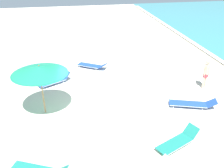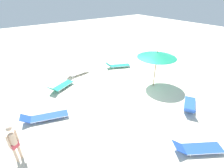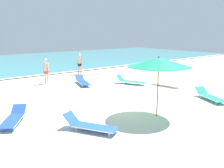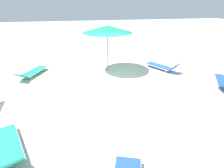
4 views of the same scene
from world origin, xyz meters
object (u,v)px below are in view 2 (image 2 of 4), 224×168
Objects in this scene: beach_umbrella at (157,55)px; sun_lounger_mid_beach_pair_a at (45,117)px; sun_lounger_mid_beach_solo at (118,65)px; sun_lounger_under_umbrella at (61,86)px; beachgoer_wading_adult at (13,142)px; sun_lounger_beside_umbrella at (198,148)px; sun_lounger_near_water_right at (190,105)px; sun_lounger_near_water_left at (77,73)px.

sun_lounger_mid_beach_pair_a is (0.90, 7.51, -2.13)m from beach_umbrella.
sun_lounger_mid_beach_solo is at bearing 0.01° from beach_umbrella.
sun_lounger_under_umbrella reaches higher than sun_lounger_mid_beach_pair_a.
sun_lounger_mid_beach_solo is at bearing 179.17° from beachgoer_wading_adult.
sun_lounger_beside_umbrella is 7.51m from beachgoer_wading_adult.
sun_lounger_near_water_right reaches higher than sun_lounger_under_umbrella.
beachgoer_wading_adult is (2.18, 8.75, 0.78)m from sun_lounger_near_water_right.
sun_lounger_mid_beach_pair_a is (-3.26, 7.51, -0.01)m from sun_lounger_mid_beach_solo.
sun_lounger_mid_beach_pair_a is (-2.64, 1.95, -0.02)m from sun_lounger_under_umbrella.
sun_lounger_near_water_left is 0.95× the size of sun_lounger_mid_beach_solo.
sun_lounger_beside_umbrella reaches higher than sun_lounger_mid_beach_pair_a.
sun_lounger_under_umbrella is 1.02× the size of sun_lounger_near_water_right.
sun_lounger_near_water_right is 8.15m from sun_lounger_mid_beach_pair_a.
sun_lounger_mid_beach_solo is at bearing -108.57° from sun_lounger_near_water_left.
sun_lounger_mid_beach_solo is (0.61, -5.56, -0.01)m from sun_lounger_under_umbrella.
sun_lounger_beside_umbrella is 3.20m from sun_lounger_near_water_right.
sun_lounger_mid_beach_solo reaches higher than sun_lounger_mid_beach_pair_a.
beach_umbrella reaches higher than beachgoer_wading_adult.
beachgoer_wading_adult is at bearing 130.00° from sun_lounger_near_water_left.
sun_lounger_beside_umbrella is at bearing 177.14° from sun_lounger_near_water_left.
sun_lounger_beside_umbrella is at bearing -173.21° from sun_lounger_mid_beach_solo.
sun_lounger_mid_beach_pair_a is at bearing 83.19° from beach_umbrella.
sun_lounger_under_umbrella is at bearing -18.18° from sun_lounger_mid_beach_pair_a.
sun_lounger_mid_beach_pair_a is at bearing 138.01° from sun_lounger_mid_beach_solo.
sun_lounger_near_water_left is at bearing -7.71° from sun_lounger_near_water_right.
sun_lounger_beside_umbrella is at bearing 149.81° from beach_umbrella.
sun_lounger_under_umbrella is 1.19× the size of beachgoer_wading_adult.
sun_lounger_mid_beach_solo is 1.25× the size of beachgoer_wading_adult.
beachgoer_wading_adult is (4.14, 6.21, 0.79)m from sun_lounger_beside_umbrella.
sun_lounger_near_water_left reaches higher than sun_lounger_under_umbrella.
beach_umbrella is at bearing 156.01° from beachgoer_wading_adult.
beach_umbrella is 6.27m from sun_lounger_beside_umbrella.
sun_lounger_near_water_right reaches higher than sun_lounger_mid_beach_solo.
sun_lounger_mid_beach_pair_a is at bearing 129.39° from sun_lounger_near_water_left.
sun_lounger_under_umbrella is 5.59m from sun_lounger_mid_beach_solo.
beachgoer_wading_adult is at bearing 143.70° from sun_lounger_mid_beach_solo.
sun_lounger_near_water_right is (-8.06, -3.22, -0.00)m from sun_lounger_near_water_left.
sun_lounger_near_water_left reaches higher than sun_lounger_mid_beach_pair_a.
sun_lounger_near_water_left and sun_lounger_near_water_right have the same top height.
beach_umbrella is 3.81m from sun_lounger_near_water_right.
sun_lounger_mid_beach_pair_a is at bearing 69.94° from sun_lounger_beside_umbrella.
beachgoer_wading_adult is (-0.96, 9.18, -1.33)m from beach_umbrella.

